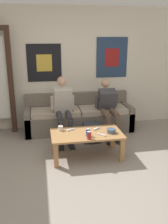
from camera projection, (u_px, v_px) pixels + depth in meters
The scene contains 14 objects.
ground_plane at pixel (83, 182), 3.49m from camera, with size 18.00×18.00×0.00m, color gray.
wall_back at pixel (64, 69), 5.34m from camera, with size 10.00×0.07×2.55m.
couch at pixel (79, 117), 5.35m from camera, with size 2.25×0.71×0.77m.
coffee_table at pixel (87, 137), 4.12m from camera, with size 1.17×0.64×0.42m.
person_seated_adult at pixel (63, 107), 4.80m from camera, with size 0.47×0.88×1.20m.
person_seated_teen at pixel (108, 106), 5.00m from camera, with size 0.47×0.88×1.12m.
backpack at pixel (92, 133), 4.77m from camera, with size 0.33×0.28×0.37m.
ceramic_bowl at pixel (111, 131), 4.10m from camera, with size 0.15×0.15×0.07m.
pillar_candle at pixel (61, 128), 4.20m from camera, with size 0.09×0.09×0.09m.
drink_can_blue at pixel (88, 132), 3.96m from camera, with size 0.07×0.07×0.12m.
drink_can_red at pixel (89, 135), 3.85m from camera, with size 0.07×0.07×0.12m.
game_controller_near_left at pixel (102, 135), 3.99m from camera, with size 0.13×0.12×0.03m.
game_controller_near_right at pixel (70, 130), 4.22m from camera, with size 0.15×0.09×0.03m.
game_controller_far_center at pixel (96, 129), 4.26m from camera, with size 0.13×0.11×0.03m.
Camera 1 is at (-0.52, -3.00, 1.97)m, focal length 40.00 mm.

